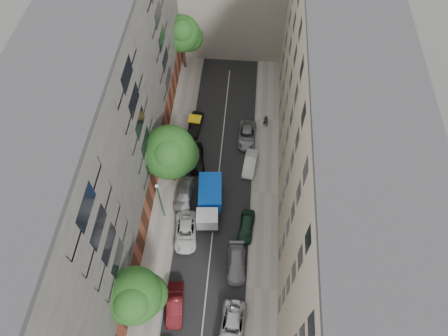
# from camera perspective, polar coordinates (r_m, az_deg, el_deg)

# --- Properties ---
(ground) EXTENTS (120.00, 120.00, 0.00)m
(ground) POSITION_cam_1_polar(r_m,az_deg,el_deg) (46.11, -1.00, -3.17)
(ground) COLOR #4C4C49
(ground) RESTS_ON ground
(road_surface) EXTENTS (8.00, 44.00, 0.02)m
(road_surface) POSITION_cam_1_polar(r_m,az_deg,el_deg) (46.10, -1.00, -3.16)
(road_surface) COLOR black
(road_surface) RESTS_ON ground
(sidewalk_left) EXTENTS (3.00, 44.00, 0.15)m
(sidewalk_left) POSITION_cam_1_polar(r_m,az_deg,el_deg) (46.69, -7.74, -2.62)
(sidewalk_left) COLOR gray
(sidewalk_left) RESTS_ON ground
(sidewalk_right) EXTENTS (3.00, 44.00, 0.15)m
(sidewalk_right) POSITION_cam_1_polar(r_m,az_deg,el_deg) (46.05, 5.85, -3.59)
(sidewalk_right) COLOR gray
(sidewalk_right) RESTS_ON ground
(building_left) EXTENTS (8.00, 44.00, 20.00)m
(building_left) POSITION_cam_1_polar(r_m,az_deg,el_deg) (40.12, -17.12, 5.31)
(building_left) COLOR #4C4947
(building_left) RESTS_ON ground
(building_right) EXTENTS (8.00, 44.00, 20.00)m
(building_right) POSITION_cam_1_polar(r_m,az_deg,el_deg) (38.62, 15.28, 3.29)
(building_right) COLOR tan
(building_right) RESTS_ON ground
(tarp_truck) EXTENTS (2.87, 6.28, 2.82)m
(tarp_truck) POSITION_cam_1_polar(r_m,az_deg,el_deg) (43.66, -2.09, -4.69)
(tarp_truck) COLOR black
(tarp_truck) RESTS_ON ground
(car_left_1) EXTENTS (1.90, 4.48, 1.44)m
(car_left_1) POSITION_cam_1_polar(r_m,az_deg,el_deg) (40.65, -6.99, -18.81)
(car_left_1) COLOR #4D0F13
(car_left_1) RESTS_ON ground
(car_left_2) EXTENTS (2.70, 5.09, 1.36)m
(car_left_2) POSITION_cam_1_polar(r_m,az_deg,el_deg) (43.13, -5.48, -9.08)
(car_left_2) COLOR silver
(car_left_2) RESTS_ON ground
(car_left_3) EXTENTS (1.94, 4.47, 1.28)m
(car_left_3) POSITION_cam_1_polar(r_m,az_deg,el_deg) (45.24, -5.72, -3.91)
(car_left_3) COLOR #B5B6BA
(car_left_3) RESTS_ON ground
(car_left_4) EXTENTS (2.39, 4.55, 1.47)m
(car_left_4) POSITION_cam_1_polar(r_m,az_deg,el_deg) (47.75, -3.94, 1.44)
(car_left_4) COLOR black
(car_left_4) RESTS_ON ground
(car_left_5) EXTENTS (1.77, 4.15, 1.33)m
(car_left_5) POSITION_cam_1_polar(r_m,az_deg,el_deg) (51.01, -4.13, 6.24)
(car_left_5) COLOR black
(car_left_5) RESTS_ON ground
(car_right_0) EXTENTS (2.67, 5.19, 1.40)m
(car_right_0) POSITION_cam_1_polar(r_m,az_deg,el_deg) (39.94, 1.18, -21.79)
(car_right_0) COLOR #B7B8BC
(car_right_0) RESTS_ON ground
(car_right_1) EXTENTS (2.07, 4.57, 1.30)m
(car_right_1) POSITION_cam_1_polar(r_m,az_deg,el_deg) (41.69, 1.80, -13.45)
(car_right_1) COLOR gray
(car_right_1) RESTS_ON ground
(car_right_2) EXTENTS (1.92, 4.03, 1.33)m
(car_right_2) POSITION_cam_1_polar(r_m,az_deg,el_deg) (43.31, 3.23, -8.30)
(car_right_2) COLOR #142E21
(car_right_2) RESTS_ON ground
(car_right_3) EXTENTS (1.82, 4.11, 1.31)m
(car_right_3) POSITION_cam_1_polar(r_m,az_deg,el_deg) (47.40, 3.73, 0.68)
(car_right_3) COLOR silver
(car_right_3) RESTS_ON ground
(car_right_4) EXTENTS (2.19, 4.65, 1.29)m
(car_right_4) POSITION_cam_1_polar(r_m,az_deg,el_deg) (49.89, 3.28, 4.70)
(car_right_4) COLOR slate
(car_right_4) RESTS_ON ground
(tree_near) EXTENTS (5.22, 4.94, 8.01)m
(tree_near) POSITION_cam_1_polar(r_m,az_deg,el_deg) (36.47, -12.57, -17.56)
(tree_near) COLOR #382619
(tree_near) RESTS_ON sidewalk_left
(tree_mid) EXTENTS (6.02, 5.85, 8.36)m
(tree_mid) POSITION_cam_1_polar(r_m,az_deg,el_deg) (42.58, -7.69, 1.99)
(tree_mid) COLOR #382619
(tree_mid) RESTS_ON sidewalk_left
(tree_far) EXTENTS (5.10, 4.80, 8.21)m
(tree_far) POSITION_cam_1_polar(r_m,az_deg,el_deg) (55.66, -5.93, 18.35)
(tree_far) COLOR #382619
(tree_far) RESTS_ON sidewalk_left
(lamp_post) EXTENTS (0.36, 0.36, 6.48)m
(lamp_post) POSITION_cam_1_polar(r_m,az_deg,el_deg) (41.39, -9.17, -4.20)
(lamp_post) COLOR #17532C
(lamp_post) RESTS_ON sidewalk_left
(pedestrian) EXTENTS (0.78, 0.60, 1.92)m
(pedestrian) POSITION_cam_1_polar(r_m,az_deg,el_deg) (50.93, 5.97, 6.70)
(pedestrian) COLOR black
(pedestrian) RESTS_ON sidewalk_right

